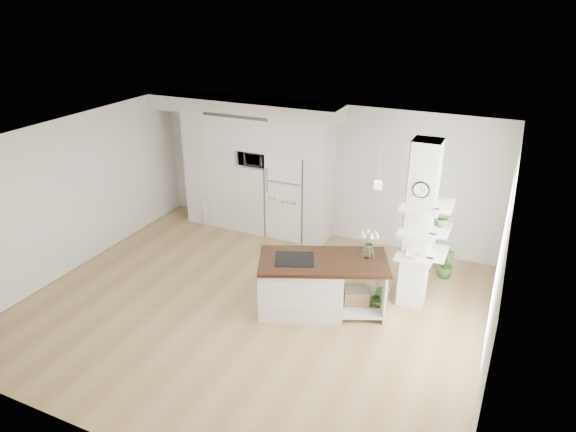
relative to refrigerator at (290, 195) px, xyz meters
name	(u,v)px	position (x,y,z in m)	size (l,w,h in m)	color
floor	(251,307)	(0.53, -2.68, -0.88)	(7.00, 6.00, 0.01)	tan
room	(247,199)	(0.53, -2.68, 0.98)	(7.04, 6.04, 2.72)	white
cabinet_wall	(248,159)	(-0.92, -0.01, 0.63)	(4.00, 0.71, 2.70)	white
refrigerator	(290,195)	(0.00, 0.00, 0.00)	(0.78, 0.69, 1.75)	white
column	(423,229)	(2.90, -1.55, 0.48)	(0.69, 0.90, 2.70)	silver
window	(499,260)	(4.00, -2.38, 0.62)	(2.40, 2.40, 0.00)	white
pendant_light	(364,197)	(2.23, -2.53, 1.24)	(0.12, 0.12, 0.10)	white
kitchen_island	(308,283)	(1.38, -2.34, -0.41)	(2.16, 1.62, 1.45)	white
bookshelf	(218,212)	(-1.60, -0.18, -0.60)	(0.59, 0.43, 0.63)	white
floor_plant_a	(379,298)	(2.42, -1.99, -0.61)	(0.29, 0.24, 0.53)	#396F2C
floor_plant_b	(445,263)	(3.18, -0.44, -0.62)	(0.29, 0.29, 0.52)	#396F2C
microwave	(254,157)	(-0.75, -0.06, 0.69)	(0.54, 0.37, 0.30)	#2D2D2D
shelf_plant	(444,217)	(3.15, -1.38, 0.65)	(0.27, 0.23, 0.30)	#396F2C
decor_bowl	(413,255)	(2.82, -1.78, 0.13)	(0.22, 0.22, 0.05)	white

